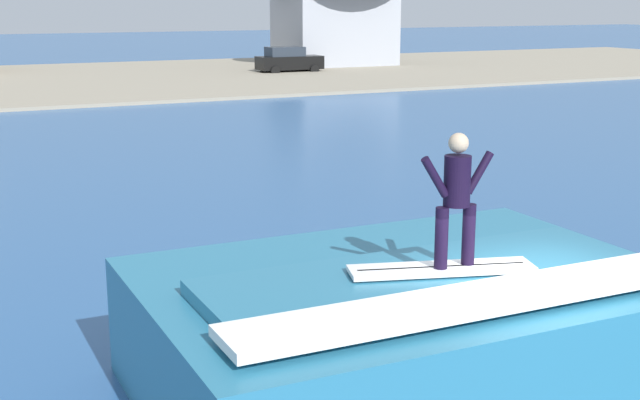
{
  "coord_description": "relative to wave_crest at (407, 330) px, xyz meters",
  "views": [
    {
      "loc": [
        -6.46,
        -7.49,
        5.02
      ],
      "look_at": [
        -0.97,
        4.0,
        2.04
      ],
      "focal_mm": 48.16,
      "sensor_mm": 36.0,
      "label": 1
    }
  ],
  "objects": [
    {
      "name": "surfboard",
      "position": [
        0.11,
        -0.59,
        0.99
      ],
      "size": [
        2.31,
        1.12,
        0.06
      ],
      "color": "white",
      "rests_on": "wave_crest"
    },
    {
      "name": "wave_crest",
      "position": [
        0.0,
        0.0,
        0.0
      ],
      "size": [
        6.66,
        4.65,
        1.82
      ],
      "color": "teal",
      "rests_on": "ground_plane"
    },
    {
      "name": "surfer",
      "position": [
        0.25,
        -0.65,
        1.92
      ],
      "size": [
        1.01,
        0.32,
        1.63
      ],
      "color": "black",
      "rests_on": "surfboard"
    },
    {
      "name": "car_far_shore",
      "position": [
        18.33,
        46.04,
        0.09
      ],
      "size": [
        4.53,
        2.04,
        1.86
      ],
      "color": "black",
      "rests_on": "ground_plane"
    },
    {
      "name": "house_gabled_white",
      "position": [
        24.11,
        50.53,
        3.32
      ],
      "size": [
        9.98,
        9.98,
        7.27
      ],
      "color": "#9EA3AD",
      "rests_on": "ground_plane"
    },
    {
      "name": "shoreline_bank",
      "position": [
        0.97,
        46.52,
        -0.77
      ],
      "size": [
        120.0,
        27.8,
        0.17
      ],
      "color": "gray",
      "rests_on": "ground_plane"
    }
  ]
}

